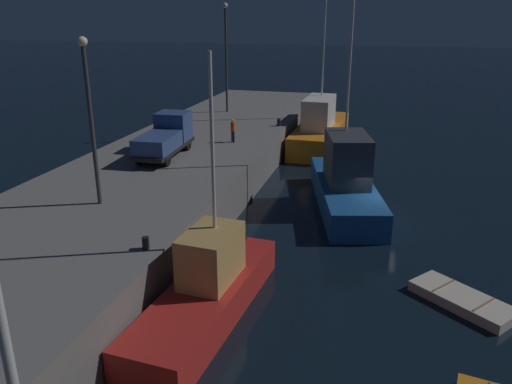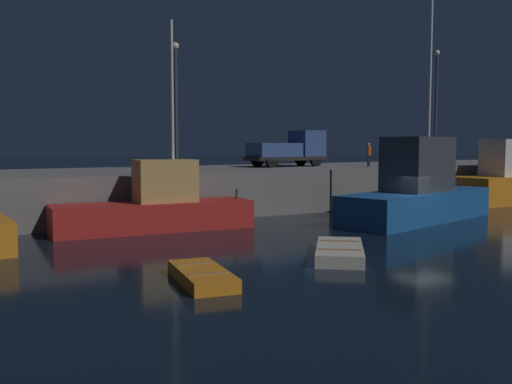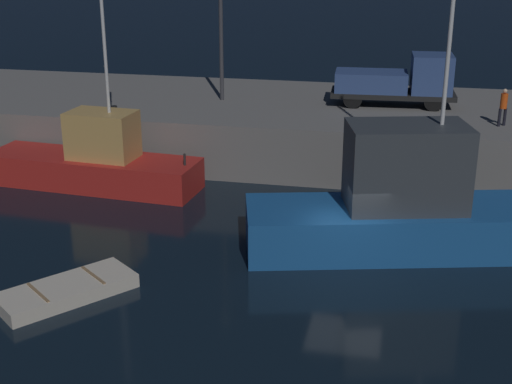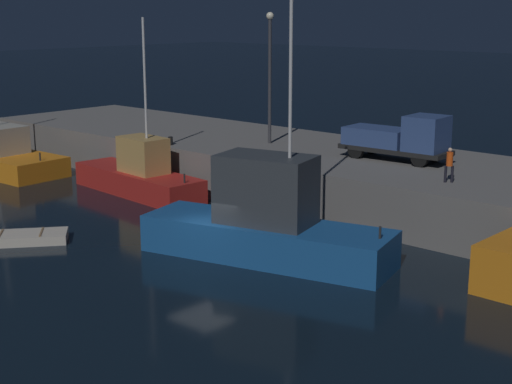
{
  "view_description": "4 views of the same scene",
  "coord_description": "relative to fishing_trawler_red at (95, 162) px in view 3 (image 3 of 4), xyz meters",
  "views": [
    {
      "loc": [
        -27.58,
        -0.27,
        11.2
      ],
      "look_at": [
        -0.43,
        6.98,
        1.21
      ],
      "focal_mm": 35.65,
      "sensor_mm": 36.0,
      "label": 1
    },
    {
      "loc": [
        -21.22,
        -19.81,
        4.1
      ],
      "look_at": [
        -5.9,
        6.07,
        1.59
      ],
      "focal_mm": 40.2,
      "sensor_mm": 36.0,
      "label": 2
    },
    {
      "loc": [
        1.47,
        -21.45,
        10.4
      ],
      "look_at": [
        -3.93,
        3.95,
        1.0
      ],
      "focal_mm": 50.09,
      "sensor_mm": 36.0,
      "label": 3
    },
    {
      "loc": [
        22.22,
        -21.47,
        10.36
      ],
      "look_at": [
        -2.95,
        6.49,
        1.39
      ],
      "focal_mm": 53.87,
      "sensor_mm": 36.0,
      "label": 4
    }
  ],
  "objects": [
    {
      "name": "lamp_post_west",
      "position": [
        3.94,
        6.84,
        5.96
      ],
      "size": [
        0.44,
        0.44,
        7.66
      ],
      "color": "#38383D",
      "rests_on": "pier_quay"
    },
    {
      "name": "ground_plane",
      "position": [
        11.49,
        -5.97,
        -1.08
      ],
      "size": [
        320.0,
        320.0,
        0.0
      ],
      "primitive_type": "plane",
      "color": "black"
    },
    {
      "name": "fishing_trawler_red",
      "position": [
        0.0,
        0.0,
        0.0
      ],
      "size": [
        9.6,
        3.34,
        9.95
      ],
      "color": "red",
      "rests_on": "ground"
    },
    {
      "name": "dockworker",
      "position": [
        17.13,
        4.31,
        2.39
      ],
      "size": [
        0.42,
        0.42,
        1.63
      ],
      "color": "black",
      "rests_on": "pier_quay"
    },
    {
      "name": "fishing_boat_white",
      "position": [
        13.19,
        -3.99,
        0.47
      ],
      "size": [
        11.27,
        5.69,
        12.97
      ],
      "color": "#195193",
      "rests_on": "ground"
    },
    {
      "name": "bollard_central",
      "position": [
        -0.02,
        2.45,
        1.71
      ],
      "size": [
        0.28,
        0.28,
        0.49
      ],
      "primitive_type": "cylinder",
      "color": "black",
      "rests_on": "pier_quay"
    },
    {
      "name": "pier_quay",
      "position": [
        11.49,
        7.1,
        0.19
      ],
      "size": [
        59.43,
        10.67,
        2.55
      ],
      "color": "slate",
      "rests_on": "ground"
    },
    {
      "name": "utility_truck",
      "position": [
        12.66,
        7.33,
        2.67
      ],
      "size": [
        6.01,
        2.33,
        2.51
      ],
      "color": "black",
      "rests_on": "pier_quay"
    },
    {
      "name": "dinghy_orange_near",
      "position": [
        3.32,
        -9.69,
        -0.87
      ],
      "size": [
        3.83,
        4.22,
        0.48
      ],
      "color": "beige",
      "rests_on": "ground"
    }
  ]
}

